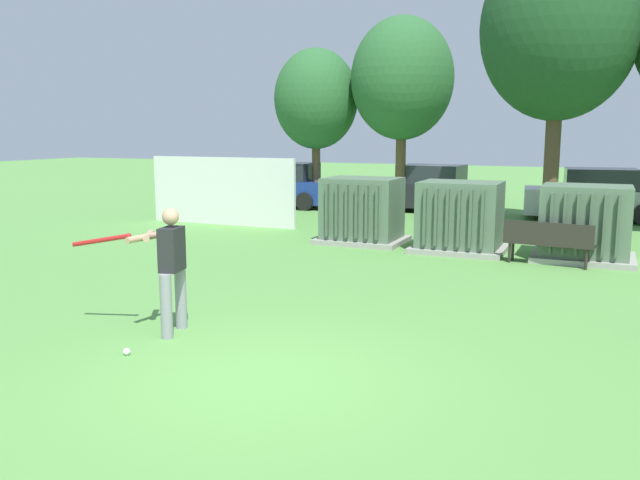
{
  "coord_description": "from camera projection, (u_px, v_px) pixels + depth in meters",
  "views": [
    {
      "loc": [
        3.47,
        -6.24,
        2.76
      ],
      "look_at": [
        -0.74,
        3.5,
        1.0
      ],
      "focal_mm": 36.88,
      "sensor_mm": 36.0,
      "label": 1
    }
  ],
  "objects": [
    {
      "name": "sports_ball",
      "position": [
        127.0,
        352.0,
        8.19
      ],
      "size": [
        0.09,
        0.09,
        0.09
      ],
      "primitive_type": "sphere",
      "color": "white",
      "rests_on": "ground"
    },
    {
      "name": "batter",
      "position": [
        168.0,
        264.0,
        8.95
      ],
      "size": [
        1.61,
        0.75,
        1.74
      ],
      "color": "gray",
      "rests_on": "ground"
    },
    {
      "name": "tree_left",
      "position": [
        316.0,
        99.0,
        23.07
      ],
      "size": [
        2.95,
        2.95,
        5.63
      ],
      "color": "brown",
      "rests_on": "ground"
    },
    {
      "name": "parked_car_left_of_center",
      "position": [
        428.0,
        190.0,
        22.74
      ],
      "size": [
        4.29,
        2.1,
        1.62
      ],
      "color": "black",
      "rests_on": "ground"
    },
    {
      "name": "ground_plane",
      "position": [
        258.0,
        377.0,
        7.46
      ],
      "size": [
        96.0,
        96.0,
        0.0
      ],
      "primitive_type": "plane",
      "color": "#5B9947"
    },
    {
      "name": "transformer_mid_east",
      "position": [
        585.0,
        224.0,
        14.09
      ],
      "size": [
        2.1,
        1.7,
        1.62
      ],
      "color": "#9E9B93",
      "rests_on": "ground"
    },
    {
      "name": "fence_panel",
      "position": [
        222.0,
        191.0,
        19.53
      ],
      "size": [
        4.8,
        0.12,
        2.0
      ],
      "primitive_type": "cube",
      "color": "white",
      "rests_on": "ground"
    },
    {
      "name": "parked_car_right_of_center",
      "position": [
        596.0,
        196.0,
        20.5
      ],
      "size": [
        4.36,
        2.27,
        1.62
      ],
      "color": "#B2B2B7",
      "rests_on": "ground"
    },
    {
      "name": "parked_car_leftmost",
      "position": [
        284.0,
        186.0,
        24.29
      ],
      "size": [
        4.21,
        1.94,
        1.62
      ],
      "color": "navy",
      "rests_on": "ground"
    },
    {
      "name": "tree_center_right",
      "position": [
        559.0,
        28.0,
        17.7
      ],
      "size": [
        4.2,
        4.2,
        8.02
      ],
      "color": "brown",
      "rests_on": "ground"
    },
    {
      "name": "transformer_west",
      "position": [
        362.0,
        211.0,
        16.38
      ],
      "size": [
        2.1,
        1.7,
        1.62
      ],
      "color": "#9E9B93",
      "rests_on": "ground"
    },
    {
      "name": "park_bench",
      "position": [
        548.0,
        240.0,
        13.57
      ],
      "size": [
        1.83,
        0.6,
        0.92
      ],
      "color": "#2D2823",
      "rests_on": "ground"
    },
    {
      "name": "transformer_mid_west",
      "position": [
        460.0,
        218.0,
        15.15
      ],
      "size": [
        2.1,
        1.7,
        1.62
      ],
      "color": "#9E9B93",
      "rests_on": "ground"
    },
    {
      "name": "tree_center_left",
      "position": [
        402.0,
        79.0,
        21.76
      ],
      "size": [
        3.41,
        3.41,
        6.51
      ],
      "color": "brown",
      "rests_on": "ground"
    }
  ]
}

